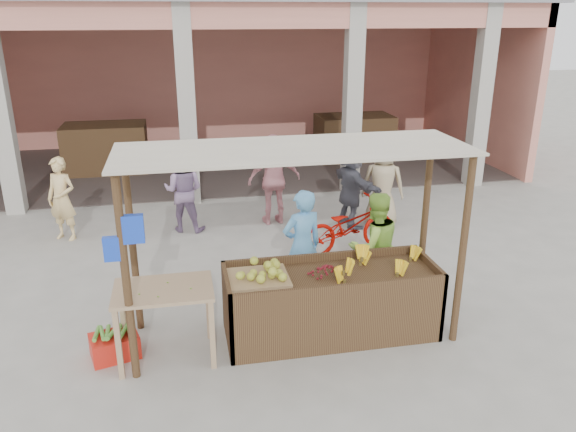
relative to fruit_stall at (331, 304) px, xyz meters
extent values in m
plane|color=gray|center=(-0.50, 0.00, -0.40)|extent=(60.00, 60.00, 0.00)
cube|color=#DF8874|center=(-0.50, 11.40, 1.60)|extent=(14.00, 0.20, 4.00)
cube|color=#DF8874|center=(6.40, 8.50, 1.60)|extent=(0.20, 6.00, 4.00)
cube|color=#DF8874|center=(-0.50, 5.65, 3.35)|extent=(14.00, 0.30, 0.50)
cube|color=#A8A29A|center=(-5.00, 5.65, 1.60)|extent=(0.35, 0.35, 4.00)
cube|color=#A8A29A|center=(-1.50, 5.65, 1.60)|extent=(0.35, 0.35, 4.00)
cube|color=#A8A29A|center=(2.00, 5.65, 1.60)|extent=(0.35, 0.35, 4.00)
cube|color=#A8A29A|center=(5.00, 5.65, 1.60)|extent=(0.35, 0.35, 4.00)
cube|color=#4E391F|center=(-3.50, 8.50, 0.20)|extent=(2.00, 1.20, 1.20)
cube|color=#4E391F|center=(3.00, 8.50, 0.20)|extent=(2.00, 1.20, 1.20)
cube|color=#4E391F|center=(0.00, 0.00, 0.00)|extent=(2.60, 0.95, 0.80)
cylinder|color=#4E391F|center=(-2.35, -0.45, 0.78)|extent=(0.09, 0.09, 2.35)
cylinder|color=#4E391F|center=(1.45, -0.45, 0.78)|extent=(0.09, 0.09, 2.35)
cylinder|color=#4E391F|center=(-2.35, 0.60, 0.78)|extent=(0.09, 0.09, 2.35)
cylinder|color=#4E391F|center=(1.45, 0.60, 0.78)|extent=(0.09, 0.09, 2.35)
cube|color=beige|center=(-0.45, 0.08, 1.97)|extent=(4.00, 1.35, 0.03)
cube|color=blue|center=(-2.23, -0.45, 1.35)|extent=(0.22, 0.08, 0.30)
cube|color=blue|center=(-2.45, -0.45, 1.15)|extent=(0.18, 0.07, 0.26)
cube|color=#98784E|center=(-0.89, 0.03, 0.43)|extent=(0.71, 0.61, 0.06)
ellipsoid|color=gold|center=(-0.89, 0.03, 0.53)|extent=(0.60, 0.53, 0.13)
ellipsoid|color=maroon|center=(-0.06, 0.02, 0.47)|extent=(0.45, 0.37, 0.14)
cube|color=#A37F62|center=(-2.00, -0.14, 0.48)|extent=(1.11, 0.74, 0.04)
cube|color=#A37F62|center=(-2.50, -0.46, 0.03)|extent=(0.06, 0.06, 0.86)
cube|color=#A37F62|center=(-1.49, -0.46, 0.03)|extent=(0.06, 0.06, 0.86)
cube|color=#A37F62|center=(-2.50, 0.18, 0.03)|extent=(0.06, 0.06, 0.86)
cube|color=#A37F62|center=(-1.49, 0.18, 0.03)|extent=(0.06, 0.06, 0.86)
cube|color=red|center=(-2.61, -0.01, -0.26)|extent=(0.62, 0.51, 0.28)
ellipsoid|color=maroon|center=(1.95, 5.20, -0.10)|extent=(0.43, 0.43, 0.59)
ellipsoid|color=maroon|center=(2.29, 5.25, -0.10)|extent=(0.43, 0.43, 0.59)
ellipsoid|color=maroon|center=(2.12, 5.49, -0.10)|extent=(0.43, 0.43, 0.59)
imported|color=#5CA7E4|center=(-0.15, 0.95, 0.46)|extent=(0.74, 0.62, 1.71)
imported|color=#9ED44B|center=(0.83, 0.80, 0.42)|extent=(0.84, 0.56, 1.64)
imported|color=#9D0A02|center=(0.99, 2.43, 0.07)|extent=(1.05, 1.91, 0.95)
imported|color=#D58B92|center=(0.00, 4.02, 0.52)|extent=(1.14, 0.70, 1.84)
imported|color=tan|center=(1.96, 3.52, 0.49)|extent=(1.01, 0.86, 1.79)
imported|color=#4D4D59|center=(1.38, 3.60, 0.44)|extent=(0.95, 1.64, 1.67)
imported|color=#E4C17C|center=(-3.78, 3.96, 0.37)|extent=(0.71, 0.65, 1.55)
imported|color=gray|center=(-1.68, 3.97, 0.43)|extent=(0.92, 0.70, 1.67)
camera|label=1|loc=(-1.73, -5.94, 3.41)|focal=35.00mm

